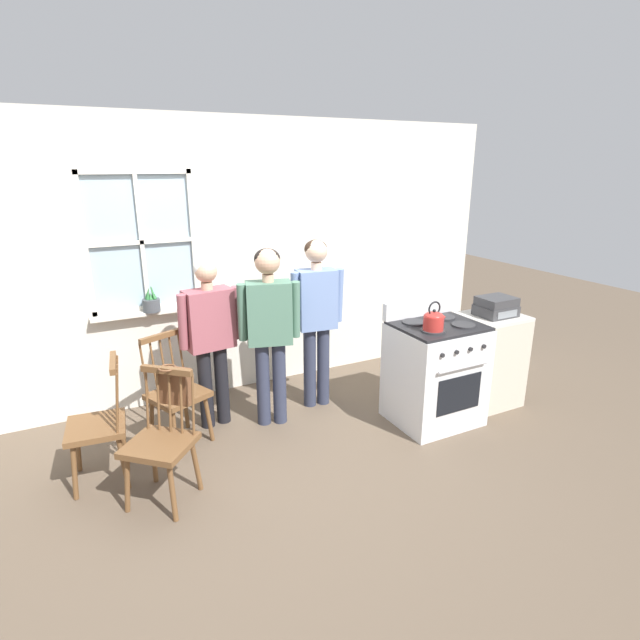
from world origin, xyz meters
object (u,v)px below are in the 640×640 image
object	(u,v)px
kettle	(434,320)
person_elderly_left	(210,330)
person_teen_center	(269,320)
person_adult_right	(316,309)
chair_near_wall	(99,427)
stove	(435,372)
stereo	(496,307)
handbag	(175,385)
chair_center_cluster	(176,395)
side_counter	(489,359)
chair_by_window	(161,443)
potted_plant	(151,303)

from	to	relation	value
kettle	person_elderly_left	bearing A→B (deg)	149.46
person_teen_center	person_adult_right	world-z (taller)	person_adult_right
chair_near_wall	stove	world-z (taller)	stove
person_teen_center	stereo	size ratio (longest dim) A/B	4.70
person_teen_center	handbag	bearing A→B (deg)	-135.40
chair_center_cluster	side_counter	world-z (taller)	chair_center_cluster
chair_by_window	potted_plant	distance (m)	1.62
chair_by_window	chair_near_wall	xyz separation A→B (m)	(-0.36, 0.44, 0.00)
chair_by_window	stove	world-z (taller)	stove
person_teen_center	handbag	world-z (taller)	person_teen_center
stereo	person_teen_center	bearing A→B (deg)	163.48
stove	stereo	size ratio (longest dim) A/B	3.19
chair_center_cluster	chair_near_wall	bearing A→B (deg)	-179.13
chair_center_cluster	stove	xyz separation A→B (m)	(2.15, -0.67, 0.03)
potted_plant	handbag	xyz separation A→B (m)	(-0.08, -1.31, -0.27)
chair_near_wall	side_counter	world-z (taller)	chair_near_wall
handbag	person_teen_center	bearing A→B (deg)	28.49
person_adult_right	person_elderly_left	bearing A→B (deg)	-176.71
person_teen_center	chair_near_wall	bearing A→B (deg)	-154.74
person_elderly_left	potted_plant	size ratio (longest dim) A/B	6.01
chair_by_window	handbag	world-z (taller)	same
chair_center_cluster	stereo	distance (m)	2.98
person_teen_center	potted_plant	bearing A→B (deg)	152.01
person_elderly_left	stereo	size ratio (longest dim) A/B	4.43
person_teen_center	stereo	world-z (taller)	person_teen_center
chair_by_window	person_teen_center	bearing A→B (deg)	73.94
stove	kettle	bearing A→B (deg)	-141.78
chair_near_wall	person_teen_center	distance (m)	1.55
person_adult_right	stove	distance (m)	1.22
person_adult_right	kettle	world-z (taller)	person_adult_right
chair_by_window	person_elderly_left	world-z (taller)	person_elderly_left
potted_plant	side_counter	world-z (taller)	potted_plant
side_counter	stove	bearing A→B (deg)	-176.66
chair_near_wall	chair_center_cluster	bearing A→B (deg)	120.35
chair_by_window	chair_center_cluster	world-z (taller)	same
handbag	chair_by_window	bearing A→B (deg)	-131.88
kettle	stereo	distance (m)	0.88
person_teen_center	person_adult_right	size ratio (longest dim) A/B	0.99
chair_center_cluster	handbag	bearing A→B (deg)	-123.33
chair_by_window	chair_center_cluster	bearing A→B (deg)	112.56
potted_plant	person_elderly_left	bearing A→B (deg)	-58.26
chair_center_cluster	kettle	xyz separation A→B (m)	(1.99, -0.80, 0.59)
chair_center_cluster	stove	bearing A→B (deg)	-40.62
handbag	side_counter	size ratio (longest dim) A/B	0.34
chair_near_wall	person_adult_right	world-z (taller)	person_adult_right
stove	chair_center_cluster	bearing A→B (deg)	162.80
potted_plant	handbag	world-z (taller)	potted_plant
potted_plant	stereo	distance (m)	3.20
person_elderly_left	stereo	world-z (taller)	person_elderly_left
person_elderly_left	side_counter	xyz separation A→B (m)	(2.50, -0.79, -0.45)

